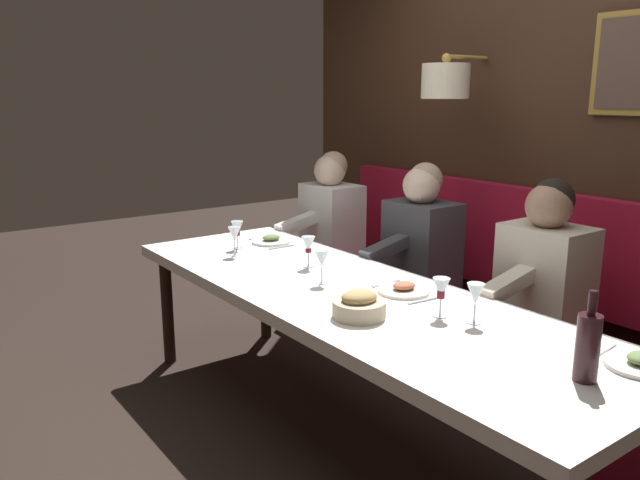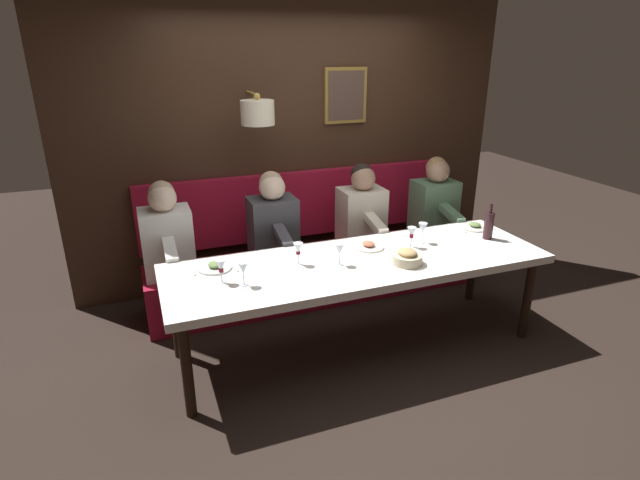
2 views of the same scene
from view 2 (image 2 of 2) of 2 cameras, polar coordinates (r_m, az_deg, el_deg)
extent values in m
plane|color=black|center=(4.07, 4.15, -11.87)|extent=(12.00, 12.00, 0.00)
cube|color=white|center=(3.73, 4.44, -2.70)|extent=(0.90, 2.85, 0.06)
cylinder|color=black|center=(4.33, 22.53, -6.21)|extent=(0.07, 0.07, 0.68)
cylinder|color=black|center=(3.31, -14.89, -14.15)|extent=(0.07, 0.07, 0.68)
cylinder|color=black|center=(4.80, 16.99, -2.75)|extent=(0.07, 0.07, 0.68)
cylinder|color=black|center=(3.91, -16.13, -8.41)|extent=(0.07, 0.07, 0.68)
cube|color=maroon|center=(4.67, -0.34, -3.98)|extent=(0.52, 3.05, 0.45)
cube|color=#382316|center=(4.84, -2.86, 12.12)|extent=(0.10, 4.25, 2.90)
cube|color=maroon|center=(4.92, -2.39, 4.12)|extent=(0.10, 3.05, 0.64)
cube|color=olive|center=(4.91, 2.91, 16.09)|extent=(0.04, 0.42, 0.51)
cube|color=#4C382D|center=(4.90, 3.01, 16.07)|extent=(0.01, 0.36, 0.45)
cylinder|color=#B78E3D|center=(4.46, -7.77, 16.22)|extent=(0.35, 0.02, 0.02)
cylinder|color=beige|center=(4.31, -7.11, 14.20)|extent=(0.28, 0.28, 0.20)
sphere|color=#B78E3D|center=(4.29, -7.19, 15.92)|extent=(0.06, 0.06, 0.06)
cube|color=#567A5B|center=(5.01, 12.79, 3.46)|extent=(0.30, 0.40, 0.56)
sphere|color=#A37A60|center=(4.90, 13.28, 7.61)|extent=(0.22, 0.22, 0.22)
sphere|color=#937047|center=(4.91, 13.12, 8.04)|extent=(0.20, 0.20, 0.20)
cube|color=#567A5B|center=(4.77, 14.71, 2.89)|extent=(0.33, 0.09, 0.14)
cube|color=beige|center=(4.64, 4.69, 2.49)|extent=(0.30, 0.40, 0.56)
sphere|color=#A37A60|center=(4.52, 4.95, 6.97)|extent=(0.22, 0.22, 0.22)
sphere|color=black|center=(4.54, 4.79, 7.44)|extent=(0.20, 0.20, 0.20)
cube|color=beige|center=(4.38, 6.32, 1.84)|extent=(0.33, 0.09, 0.14)
cube|color=#3D3D42|center=(4.36, -5.37, 1.23)|extent=(0.30, 0.40, 0.56)
sphere|color=beige|center=(4.23, -5.47, 5.97)|extent=(0.22, 0.22, 0.22)
sphere|color=tan|center=(4.25, -5.59, 6.46)|extent=(0.20, 0.20, 0.20)
cube|color=#3D3D42|center=(4.09, -4.28, 0.45)|extent=(0.33, 0.09, 0.14)
cube|color=white|center=(4.24, -16.97, -0.28)|extent=(0.30, 0.40, 0.56)
sphere|color=beige|center=(4.10, -17.51, 4.56)|extent=(0.22, 0.22, 0.22)
sphere|color=tan|center=(4.12, -17.59, 5.08)|extent=(0.20, 0.20, 0.20)
cube|color=white|center=(3.95, -16.67, -1.19)|extent=(0.33, 0.09, 0.14)
cylinder|color=silver|center=(3.94, 5.52, -0.78)|extent=(0.24, 0.24, 0.01)
ellipsoid|color=#B76647|center=(3.93, 5.54, -0.43)|extent=(0.11, 0.09, 0.04)
cube|color=silver|center=(3.99, 7.52, -0.64)|extent=(0.17, 0.03, 0.01)
cube|color=silver|center=(3.90, 3.48, -1.01)|extent=(0.18, 0.03, 0.01)
cylinder|color=silver|center=(4.54, 17.18, 1.39)|extent=(0.24, 0.24, 0.01)
ellipsoid|color=#668447|center=(4.53, 17.21, 1.69)|extent=(0.11, 0.09, 0.04)
cube|color=silver|center=(4.62, 18.75, 1.47)|extent=(0.17, 0.03, 0.01)
cube|color=silver|center=(4.47, 15.54, 1.22)|extent=(0.18, 0.03, 0.01)
cylinder|color=silver|center=(3.63, -11.88, -3.12)|extent=(0.24, 0.24, 0.01)
ellipsoid|color=#668447|center=(3.62, -11.91, -2.76)|extent=(0.11, 0.09, 0.04)
cube|color=silver|center=(3.64, -9.57, -2.98)|extent=(0.17, 0.02, 0.01)
cube|color=silver|center=(3.64, -14.18, -3.36)|extent=(0.18, 0.02, 0.01)
cylinder|color=silver|center=(3.42, -11.08, -4.74)|extent=(0.06, 0.06, 0.00)
cylinder|color=silver|center=(3.41, -11.12, -4.14)|extent=(0.01, 0.01, 0.07)
cone|color=silver|center=(3.37, -11.22, -2.91)|extent=(0.07, 0.07, 0.08)
cylinder|color=maroon|center=(3.39, -11.18, -3.39)|extent=(0.03, 0.03, 0.02)
cylinder|color=silver|center=(3.64, -2.47, -2.73)|extent=(0.06, 0.06, 0.00)
cylinder|color=silver|center=(3.62, -2.48, -2.16)|extent=(0.01, 0.01, 0.07)
cone|color=silver|center=(3.59, -2.50, -0.98)|extent=(0.07, 0.07, 0.08)
cylinder|color=maroon|center=(3.60, -2.50, -1.47)|extent=(0.03, 0.03, 0.02)
cylinder|color=silver|center=(4.11, 11.48, -0.23)|extent=(0.06, 0.06, 0.00)
cylinder|color=silver|center=(4.10, 11.52, 0.28)|extent=(0.01, 0.01, 0.07)
cone|color=silver|center=(4.07, 11.60, 1.34)|extent=(0.07, 0.07, 0.08)
cylinder|color=silver|center=(3.63, 2.20, -2.79)|extent=(0.06, 0.06, 0.00)
cylinder|color=silver|center=(3.61, 2.21, -2.22)|extent=(0.01, 0.01, 0.07)
cone|color=silver|center=(3.58, 2.23, -1.04)|extent=(0.07, 0.07, 0.08)
cylinder|color=silver|center=(3.36, -8.62, -5.05)|extent=(0.06, 0.06, 0.00)
cylinder|color=silver|center=(3.35, -8.65, -4.44)|extent=(0.01, 0.01, 0.07)
cone|color=silver|center=(3.31, -8.73, -3.20)|extent=(0.07, 0.07, 0.08)
cylinder|color=silver|center=(4.00, 10.28, -0.74)|extent=(0.06, 0.06, 0.00)
cylinder|color=silver|center=(3.99, 10.31, -0.22)|extent=(0.01, 0.01, 0.07)
cone|color=silver|center=(3.96, 10.39, 0.86)|extent=(0.07, 0.07, 0.08)
cylinder|color=maroon|center=(3.97, 10.36, 0.49)|extent=(0.03, 0.03, 0.03)
cylinder|color=#33191E|center=(4.30, 18.64, 1.54)|extent=(0.08, 0.08, 0.22)
cylinder|color=#33191E|center=(4.25, 18.87, 3.44)|extent=(0.03, 0.03, 0.08)
cylinder|color=beige|center=(3.68, 9.87, -2.16)|extent=(0.22, 0.22, 0.07)
ellipsoid|color=tan|center=(3.66, 9.91, -1.44)|extent=(0.15, 0.13, 0.06)
camera|label=1|loc=(3.91, 48.76, 5.46)|focal=35.21mm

